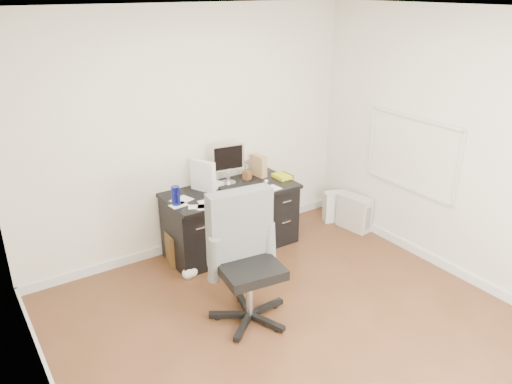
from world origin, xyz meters
The scene contains 18 objects.
ground centered at (0.00, 0.00, 0.00)m, with size 4.00×4.00×0.00m, color #462D16.
room_shell centered at (0.03, 0.03, 1.66)m, with size 4.02×4.02×2.71m.
desk centered at (0.30, 1.65, 0.40)m, with size 1.50×0.70×0.75m.
loose_papers centered at (0.10, 1.60, 0.75)m, with size 1.10×0.60×0.00m, color white, non-canonical shape.
lcd_monitor centered at (0.36, 1.81, 0.99)m, with size 0.38×0.22×0.48m, color silver, non-canonical shape.
keyboard centered at (0.42, 1.61, 0.76)m, with size 0.50×0.17×0.03m, color black.
computer_mouse centered at (0.72, 1.56, 0.78)m, with size 0.06×0.06×0.06m, color silver.
travel_mug centered at (-0.39, 1.60, 0.85)m, with size 0.09×0.09×0.20m, color navy.
white_binder centered at (0.03, 1.79, 0.92)m, with size 0.14×0.30×0.34m, color silver.
magazine_file centered at (0.79, 1.83, 0.88)m, with size 0.11×0.22×0.25m, color #936C47.
pen_cup centered at (0.61, 1.81, 0.87)m, with size 0.10×0.10×0.24m, color brown, non-canonical shape.
yellow_book centered at (0.99, 1.63, 0.77)m, with size 0.17×0.22×0.04m, color #CED016.
paper_remote centered at (0.40, 1.38, 0.76)m, with size 0.23×0.18×0.02m, color white, non-canonical shape.
office_chair centered at (-0.25, 0.42, 0.61)m, with size 0.69×0.69×1.21m, color #4B4D4B, non-canonical shape.
pc_tower centered at (1.85, 1.25, 0.22)m, with size 0.19×0.43×0.43m, color #AEA89D.
shopping_bag centered at (1.80, 1.55, 0.20)m, with size 0.29×0.21×0.40m, color silver.
wicker_basket centered at (-0.29, 1.75, 0.18)m, with size 0.36×0.36×0.36m, color #452814.
desk_printer centered at (0.16, 1.83, 0.09)m, with size 0.29×0.24×0.17m, color slate.
Camera 1 is at (-2.31, -2.79, 2.87)m, focal length 35.00 mm.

